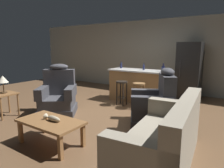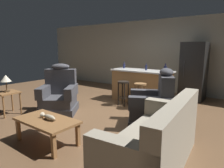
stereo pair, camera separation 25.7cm
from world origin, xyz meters
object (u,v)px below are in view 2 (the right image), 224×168
at_px(couch, 156,142).
at_px(kitchen_island, 141,86).
at_px(coffee_table, 47,122).
at_px(bottle_short_amber, 165,69).
at_px(recliner_near_lamp, 59,95).
at_px(bottle_wine_dark, 124,66).
at_px(refrigerator, 193,71).
at_px(bottle_tall_green, 146,67).
at_px(fish_figurine, 48,117).
at_px(end_table, 7,96).
at_px(bar_stool_right, 140,91).
at_px(table_lamp, 6,79).
at_px(bar_stool_left, 123,89).
at_px(recliner_near_island, 154,106).

height_order(couch, kitchen_island, kitchen_island).
height_order(coffee_table, bottle_short_amber, bottle_short_amber).
distance_m(recliner_near_lamp, bottle_wine_dark, 2.35).
distance_m(kitchen_island, refrigerator, 1.70).
bearing_deg(recliner_near_lamp, bottle_tall_green, 112.68).
relative_size(fish_figurine, recliner_near_lamp, 0.28).
bearing_deg(couch, coffee_table, 10.45).
distance_m(end_table, refrigerator, 5.22).
bearing_deg(bottle_wine_dark, end_table, -112.63).
relative_size(end_table, kitchen_island, 0.31).
xyz_separation_m(kitchen_island, bottle_wine_dark, (-0.72, 0.15, 0.55)).
bearing_deg(end_table, bottle_tall_green, 54.53).
xyz_separation_m(recliner_near_lamp, bar_stool_right, (1.48, 1.45, 0.05)).
bearing_deg(bottle_short_amber, end_table, -133.67).
bearing_deg(kitchen_island, fish_figurine, -89.36).
relative_size(coffee_table, table_lamp, 2.68).
relative_size(fish_figurine, refrigerator, 0.19).
relative_size(table_lamp, kitchen_island, 0.23).
height_order(bar_stool_left, refrigerator, refrigerator).
distance_m(coffee_table, recliner_near_lamp, 1.68).
bearing_deg(bar_stool_left, refrigerator, 53.40).
xyz_separation_m(bottle_short_amber, bottle_wine_dark, (-1.46, 0.22, -0.01)).
xyz_separation_m(end_table, bar_stool_left, (1.79, 2.32, 0.01)).
distance_m(recliner_near_island, kitchen_island, 1.84).
height_order(bottle_short_amber, bottle_wine_dark, bottle_short_amber).
bearing_deg(refrigerator, coffee_table, -104.31).
height_order(couch, bar_stool_left, couch).
xyz_separation_m(recliner_near_lamp, bottle_wine_dark, (0.46, 2.23, 0.61)).
height_order(coffee_table, end_table, end_table).
bearing_deg(fish_figurine, coffee_table, -164.28).
bearing_deg(refrigerator, kitchen_island, -133.55).
distance_m(end_table, table_lamp, 0.41).
relative_size(recliner_near_island, table_lamp, 2.93).
distance_m(bottle_short_amber, bottle_wine_dark, 1.48).
bearing_deg(fish_figurine, bottle_tall_green, 88.54).
bearing_deg(bar_stool_left, bottle_tall_green, 63.15).
bearing_deg(recliner_near_lamp, table_lamp, -79.08).
bearing_deg(recliner_near_lamp, kitchen_island, 114.65).
bearing_deg(couch, recliner_near_lamp, -18.99).
distance_m(end_table, bar_stool_left, 2.93).
relative_size(bottle_tall_green, bottle_wine_dark, 1.02).
relative_size(recliner_near_lamp, refrigerator, 0.68).
xyz_separation_m(couch, recliner_near_lamp, (-2.93, 0.71, 0.08)).
xyz_separation_m(fish_figurine, couch, (1.71, 0.48, -0.12)).
height_order(recliner_near_lamp, table_lamp, recliner_near_lamp).
distance_m(kitchen_island, bar_stool_left, 0.67).
relative_size(fish_figurine, end_table, 0.61).
relative_size(recliner_near_lamp, recliner_near_island, 1.00).
xyz_separation_m(coffee_table, table_lamp, (-2.00, 0.33, 0.50)).
bearing_deg(table_lamp, bar_stool_right, 45.15).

